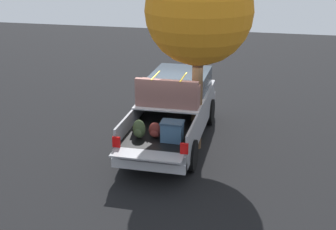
# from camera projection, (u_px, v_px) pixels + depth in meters

# --- Properties ---
(ground_plane) EXTENTS (40.00, 40.00, 0.00)m
(ground_plane) POSITION_uv_depth(u_px,v_px,m) (172.00, 141.00, 13.93)
(ground_plane) COLOR black
(pickup_truck) EXTENTS (6.05, 2.06, 2.23)m
(pickup_truck) POSITION_uv_depth(u_px,v_px,m) (175.00, 108.00, 13.94)
(pickup_truck) COLOR gray
(pickup_truck) RESTS_ON ground_plane
(tree_background) EXTENTS (2.96, 2.96, 5.54)m
(tree_background) POSITION_uv_depth(u_px,v_px,m) (199.00, 12.00, 12.10)
(tree_background) COLOR brown
(tree_background) RESTS_ON ground_plane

